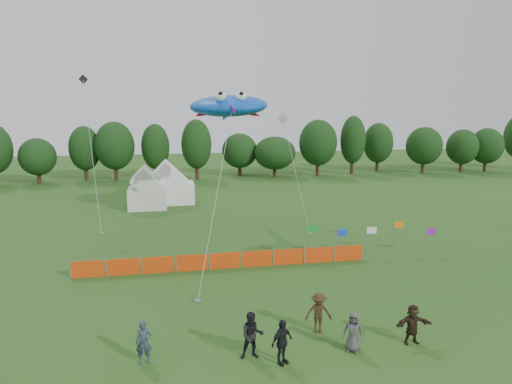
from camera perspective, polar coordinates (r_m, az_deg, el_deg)
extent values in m
plane|color=#234C16|center=(20.89, 3.21, -17.25)|extent=(160.00, 160.00, 0.00)
cylinder|color=#382314|center=(65.20, -25.47, 1.81)|extent=(0.50, 0.50, 1.91)
ellipsoid|color=black|center=(64.91, -25.65, 3.99)|extent=(4.61, 4.61, 4.30)
cylinder|color=#382314|center=(65.65, -20.46, 2.43)|extent=(0.50, 0.50, 2.38)
ellipsoid|color=black|center=(65.32, -20.64, 5.13)|extent=(4.09, 4.09, 5.35)
cylinder|color=#382314|center=(64.27, -17.09, 2.56)|extent=(0.50, 0.50, 2.57)
ellipsoid|color=black|center=(63.91, -17.25, 5.54)|extent=(5.20, 5.20, 5.79)
cylinder|color=#382314|center=(63.83, -12.35, 2.68)|extent=(0.50, 0.50, 2.46)
ellipsoid|color=black|center=(63.48, -12.47, 5.56)|extent=(3.78, 3.78, 5.55)
cylinder|color=#382314|center=(62.50, -7.38, 2.77)|extent=(0.50, 0.50, 2.66)
ellipsoid|color=black|center=(62.13, -7.46, 5.95)|extent=(4.05, 4.05, 5.99)
cylinder|color=#382314|center=(65.77, -2.05, 2.94)|extent=(0.50, 0.50, 1.98)
ellipsoid|color=black|center=(65.47, -2.06, 5.18)|extent=(5.06, 5.06, 4.46)
cylinder|color=#382314|center=(64.74, 2.34, 2.76)|extent=(0.50, 0.50, 1.86)
ellipsoid|color=black|center=(64.45, 2.36, 4.89)|extent=(5.86, 5.86, 4.18)
cylinder|color=#382314|center=(66.21, 7.70, 3.18)|extent=(0.50, 0.50, 2.62)
ellipsoid|color=black|center=(65.86, 7.77, 6.13)|extent=(5.41, 5.41, 5.89)
cylinder|color=#382314|center=(68.69, 11.91, 3.38)|extent=(0.50, 0.50, 2.78)
ellipsoid|color=black|center=(68.34, 12.02, 6.40)|extent=(3.67, 3.67, 6.26)
cylinder|color=#382314|center=(72.41, 14.91, 3.47)|extent=(0.50, 0.50, 2.42)
ellipsoid|color=black|center=(72.11, 15.03, 5.96)|extent=(4.46, 4.46, 5.44)
cylinder|color=#382314|center=(72.86, 20.12, 3.15)|extent=(0.50, 0.50, 2.24)
ellipsoid|color=black|center=(72.57, 20.27, 5.43)|extent=(5.26, 5.26, 5.03)
cylinder|color=#382314|center=(76.35, 24.25, 3.12)|extent=(0.50, 0.50, 2.10)
ellipsoid|color=black|center=(76.09, 24.41, 5.17)|extent=(4.74, 4.74, 4.73)
cylinder|color=#382314|center=(78.19, 26.71, 3.10)|extent=(0.50, 0.50, 2.16)
ellipsoid|color=black|center=(77.93, 26.88, 5.16)|extent=(4.88, 4.88, 4.87)
cube|color=silver|center=(45.92, -13.37, -0.69)|extent=(3.61, 3.61, 1.99)
cube|color=white|center=(47.87, -10.51, -0.11)|extent=(4.56, 3.65, 2.01)
cube|color=#D33D0B|center=(28.50, -20.32, -9.04)|extent=(1.90, 0.06, 1.00)
cube|color=#D33D0B|center=(28.22, -16.27, -8.98)|extent=(1.90, 0.06, 1.00)
cube|color=#D33D0B|center=(28.08, -12.15, -8.89)|extent=(1.90, 0.06, 1.00)
cube|color=#D33D0B|center=(28.09, -8.03, -8.74)|extent=(1.90, 0.06, 1.00)
cube|color=#D33D0B|center=(28.23, -3.93, -8.56)|extent=(1.90, 0.06, 1.00)
cube|color=#D33D0B|center=(28.52, 0.11, -8.33)|extent=(1.90, 0.06, 1.00)
cube|color=#D33D0B|center=(28.94, 4.04, -8.07)|extent=(1.90, 0.06, 1.00)
cube|color=#D33D0B|center=(29.50, 7.83, -7.79)|extent=(1.90, 0.06, 1.00)
cube|color=#D33D0B|center=(30.17, 11.47, -7.48)|extent=(1.90, 0.06, 1.00)
cylinder|color=gray|center=(29.71, 6.48, -6.33)|extent=(0.06, 0.06, 2.28)
cube|color=#148C26|center=(29.56, 7.17, -4.58)|extent=(0.70, 0.02, 0.45)
cylinder|color=gray|center=(30.45, 10.06, -6.38)|extent=(0.06, 0.06, 1.89)
cube|color=blue|center=(30.37, 10.73, -5.04)|extent=(0.70, 0.02, 0.45)
cylinder|color=gray|center=(31.10, 13.59, -6.07)|extent=(0.06, 0.06, 1.99)
cube|color=white|center=(31.04, 14.25, -4.66)|extent=(0.70, 0.02, 0.45)
cylinder|color=gray|center=(32.04, 16.78, -5.51)|extent=(0.06, 0.06, 2.23)
cube|color=orange|center=(31.97, 17.43, -3.92)|extent=(0.70, 0.02, 0.45)
cylinder|color=gray|center=(32.53, 20.43, -5.85)|extent=(0.06, 0.06, 1.84)
cube|color=purple|center=(32.53, 21.03, -4.62)|extent=(0.70, 0.02, 0.45)
imported|color=#2A3A46|center=(18.92, -13.85, -17.79)|extent=(0.63, 0.42, 1.71)
imported|color=black|center=(18.69, -0.48, -17.50)|extent=(0.96, 0.76, 1.90)
imported|color=#362415|center=(20.74, 7.83, -14.74)|extent=(1.27, 0.85, 1.83)
imported|color=black|center=(18.39, 3.26, -18.21)|extent=(1.12, 0.92, 1.79)
imported|color=#444549|center=(19.62, 12.03, -16.72)|extent=(0.96, 0.82, 1.66)
imported|color=black|center=(20.78, 18.97, -15.38)|extent=(1.58, 0.53, 1.70)
ellipsoid|color=blue|center=(36.61, -3.49, 10.71)|extent=(7.78, 7.10, 2.20)
sphere|color=white|center=(35.17, -4.51, 11.81)|extent=(0.88, 0.88, 0.88)
sphere|color=white|center=(35.38, -1.92, 11.83)|extent=(0.88, 0.88, 0.88)
ellipsoid|color=red|center=(36.65, -6.16, 9.76)|extent=(1.85, 0.81, 0.29)
ellipsoid|color=red|center=(37.07, -0.90, 9.83)|extent=(1.85, 0.81, 0.29)
cube|color=purple|center=(34.22, -2.96, 10.37)|extent=(0.37, 0.96, 0.70)
cylinder|color=#A5A5A5|center=(28.67, -4.77, 0.55)|extent=(3.55, 12.32, 9.56)
cube|color=gray|center=(24.01, -7.31, -13.33)|extent=(0.30, 0.30, 0.10)
cube|color=silver|center=(41.45, 3.39, 9.13)|extent=(1.09, 0.31, 1.09)
cylinder|color=#A5A5A5|center=(38.36, 4.97, 2.47)|extent=(0.49, 7.31, 8.72)
cube|color=gray|center=(35.89, 6.78, -5.16)|extent=(0.30, 0.30, 0.10)
cube|color=black|center=(40.88, -20.79, 13.04)|extent=(0.78, 0.23, 0.78)
cylinder|color=#A5A5A5|center=(38.75, -19.81, 4.39)|extent=(1.33, 4.38, 11.98)
cube|color=gray|center=(37.60, -18.78, -4.94)|extent=(0.30, 0.30, 0.10)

